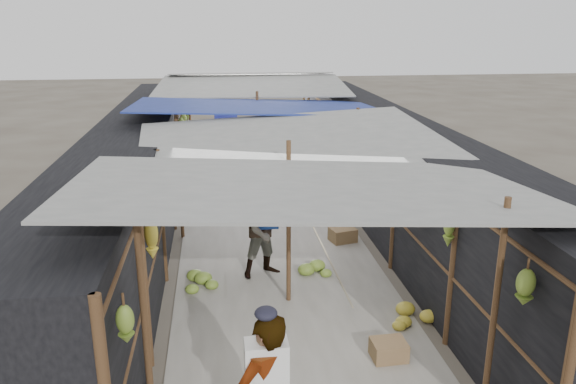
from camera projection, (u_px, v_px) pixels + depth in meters
name	position (u px, v px, depth m)	size (l,w,h in m)	color
aisle_slab	(268.00, 224.00, 12.24)	(3.60, 16.00, 0.02)	#9E998E
stall_left	(137.00, 179.00, 11.58)	(1.40, 15.00, 2.30)	black
stall_right	(390.00, 170.00, 12.24)	(1.40, 15.00, 2.30)	black
crate_near	(389.00, 350.00, 7.35)	(0.45, 0.36, 0.27)	#8A6446
crate_mid	(343.00, 235.00, 11.26)	(0.49, 0.39, 0.29)	#8A6446
crate_back	(253.00, 184.00, 14.81)	(0.46, 0.37, 0.29)	#8A6446
black_basin	(308.00, 164.00, 17.13)	(0.59, 0.59, 0.18)	black
shopper_blue	(266.00, 229.00, 9.60)	(0.83, 0.65, 1.71)	#202FA2
vendor_seated	(310.00, 153.00, 16.69)	(0.63, 0.36, 0.98)	#4A4740
market_canopy	(266.00, 113.00, 11.87)	(5.62, 15.20, 2.77)	brown
hanging_bananas	(262.00, 152.00, 11.64)	(3.95, 14.24, 0.87)	olive
floor_bananas	(303.00, 228.00, 11.68)	(3.56, 8.32, 0.30)	olive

